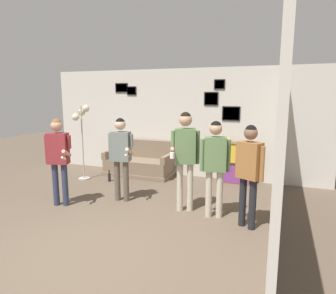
{
  "coord_description": "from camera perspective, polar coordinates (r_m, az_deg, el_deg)",
  "views": [
    {
      "loc": [
        2.45,
        -2.91,
        2.07
      ],
      "look_at": [
        0.52,
        2.14,
        1.11
      ],
      "focal_mm": 32.0,
      "sensor_mm": 36.0,
      "label": 1
    }
  ],
  "objects": [
    {
      "name": "person_player_foreground_center",
      "position": [
        5.81,
        -8.97,
        -0.75
      ],
      "size": [
        0.53,
        0.43,
        1.63
      ],
      "color": "brown",
      "rests_on": "ground_plane"
    },
    {
      "name": "couch",
      "position": [
        7.8,
        -5.46,
        -3.19
      ],
      "size": [
        1.74,
        0.8,
        0.89
      ],
      "color": "#7A6651",
      "rests_on": "ground_plane"
    },
    {
      "name": "drinking_cup",
      "position": [
        7.17,
        11.49,
        1.24
      ],
      "size": [
        0.08,
        0.08,
        0.1
      ],
      "color": "yellow",
      "rests_on": "bookshelf"
    },
    {
      "name": "ground_plane",
      "position": [
        4.33,
        -17.82,
        -19.05
      ],
      "size": [
        20.0,
        20.0,
        0.0
      ],
      "primitive_type": "plane",
      "color": "brown"
    },
    {
      "name": "person_spectator_far_right",
      "position": [
        4.73,
        15.21,
        -3.55
      ],
      "size": [
        0.45,
        0.35,
        1.62
      ],
      "color": "black",
      "rests_on": "ground_plane"
    },
    {
      "name": "person_watcher_holding_cup",
      "position": [
        5.22,
        3.3,
        -0.67
      ],
      "size": [
        0.48,
        0.53,
        1.77
      ],
      "color": "#B7AD99",
      "rests_on": "ground_plane"
    },
    {
      "name": "person_spectator_near_bookshelf",
      "position": [
        5.01,
        8.95,
        -2.36
      ],
      "size": [
        0.49,
        0.28,
        1.64
      ],
      "color": "#B7AD99",
      "rests_on": "ground_plane"
    },
    {
      "name": "bookshelf",
      "position": [
        7.23,
        12.9,
        -2.98
      ],
      "size": [
        0.81,
        0.3,
        0.95
      ],
      "color": "brown",
      "rests_on": "ground_plane"
    },
    {
      "name": "floor_lamp",
      "position": [
        7.48,
        -16.13,
        4.32
      ],
      "size": [
        0.38,
        0.41,
        1.82
      ],
      "color": "#ADA89E",
      "rests_on": "ground_plane"
    },
    {
      "name": "wall_back",
      "position": [
        7.65,
        2.15,
        4.66
      ],
      "size": [
        7.24,
        0.08,
        2.7
      ],
      "color": "beige",
      "rests_on": "ground_plane"
    },
    {
      "name": "bottle_on_floor",
      "position": [
        7.36,
        -11.12,
        -5.62
      ],
      "size": [
        0.07,
        0.07,
        0.28
      ],
      "color": "black",
      "rests_on": "ground_plane"
    },
    {
      "name": "wall_right",
      "position": [
        5.1,
        20.67,
        1.27
      ],
      "size": [
        0.06,
        6.68,
        2.7
      ],
      "color": "beige",
      "rests_on": "ground_plane"
    },
    {
      "name": "person_player_foreground_left",
      "position": [
        5.85,
        -20.17,
        -1.12
      ],
      "size": [
        0.56,
        0.42,
        1.64
      ],
      "color": "#2D334C",
      "rests_on": "ground_plane"
    }
  ]
}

